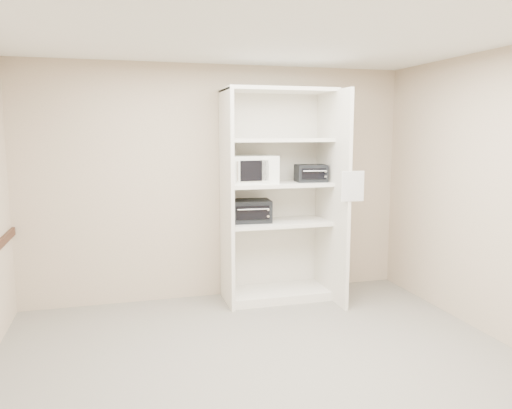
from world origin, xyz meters
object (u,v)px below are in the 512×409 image
object	(u,v)px
microwave	(252,169)
toaster_oven_upper	(311,173)
shelving_unit	(281,203)
toaster_oven_lower	(250,211)

from	to	relation	value
microwave	toaster_oven_upper	size ratio (longest dim) A/B	1.50
shelving_unit	toaster_oven_lower	xyz separation A→B (m)	(-0.36, 0.04, -0.09)
toaster_oven_lower	microwave	bearing A→B (deg)	-75.06
shelving_unit	toaster_oven_lower	distance (m)	0.37
microwave	toaster_oven_lower	world-z (taller)	microwave
shelving_unit	microwave	world-z (taller)	shelving_unit
microwave	toaster_oven_upper	world-z (taller)	microwave
shelving_unit	toaster_oven_upper	xyz separation A→B (m)	(0.34, -0.05, 0.34)
shelving_unit	microwave	bearing A→B (deg)	-178.10
microwave	toaster_oven_lower	xyz separation A→B (m)	(-0.01, 0.05, -0.48)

